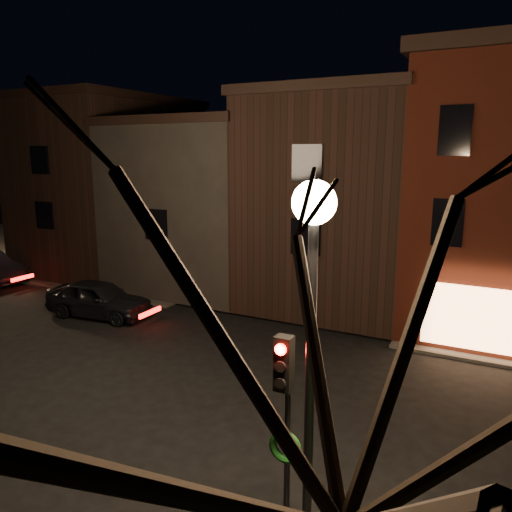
{
  "coord_description": "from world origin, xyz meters",
  "views": [
    {
      "loc": [
        8.58,
        -12.22,
        6.97
      ],
      "look_at": [
        0.3,
        3.62,
        3.2
      ],
      "focal_mm": 35.0,
      "sensor_mm": 36.0,
      "label": 1
    }
  ],
  "objects_px": {
    "parked_car_a": "(99,299)",
    "street_lamp_near": "(312,284)",
    "bare_tree_right": "(354,259)",
    "traffic_signal": "(285,415)"
  },
  "relations": [
    {
      "from": "street_lamp_near",
      "to": "bare_tree_right",
      "type": "height_order",
      "value": "bare_tree_right"
    },
    {
      "from": "street_lamp_near",
      "to": "bare_tree_right",
      "type": "relative_size",
      "value": 0.76
    },
    {
      "from": "parked_car_a",
      "to": "street_lamp_near",
      "type": "bearing_deg",
      "value": -130.39
    },
    {
      "from": "bare_tree_right",
      "to": "parked_car_a",
      "type": "distance_m",
      "value": 19.03
    },
    {
      "from": "bare_tree_right",
      "to": "parked_car_a",
      "type": "relative_size",
      "value": 1.83
    },
    {
      "from": "traffic_signal",
      "to": "parked_car_a",
      "type": "xyz_separation_m",
      "value": [
        -12.45,
        8.31,
        -2.02
      ]
    },
    {
      "from": "bare_tree_right",
      "to": "parked_car_a",
      "type": "height_order",
      "value": "bare_tree_right"
    },
    {
      "from": "street_lamp_near",
      "to": "traffic_signal",
      "type": "bearing_deg",
      "value": 140.63
    },
    {
      "from": "parked_car_a",
      "to": "bare_tree_right",
      "type": "bearing_deg",
      "value": -134.61
    },
    {
      "from": "street_lamp_near",
      "to": "traffic_signal",
      "type": "height_order",
      "value": "street_lamp_near"
    }
  ]
}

